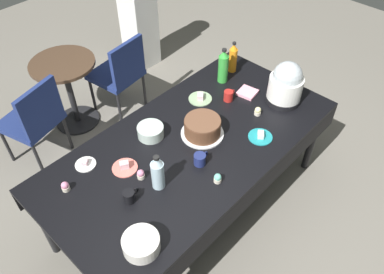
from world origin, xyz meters
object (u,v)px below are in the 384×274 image
Objects in this scene: coffee_mug_red at (229,96)px; maroon_chair_right at (120,71)px; coffee_mug_black at (129,196)px; maroon_chair_left at (35,118)px; dessert_plate_coral at (125,167)px; round_cafe_table at (67,82)px; soda_bottle_lime_soda at (223,67)px; frosted_layer_cake at (203,128)px; cupcake_rose at (258,111)px; cupcake_lemon at (218,178)px; soda_bottle_water at (158,173)px; soda_bottle_orange_juice at (233,58)px; dessert_plate_white at (85,164)px; dessert_plate_sage at (200,98)px; slow_cooker at (286,84)px; cupcake_vanilla at (65,186)px; dessert_plate_teal at (260,136)px; cupcake_cocoa at (141,174)px; coffee_mug_navy at (200,159)px; ceramic_snack_bowl at (141,244)px; glass_salad_bowl at (151,131)px; potluck_table at (192,148)px; water_cooler at (138,18)px.

coffee_mug_red is 0.13× the size of maroon_chair_right.
coffee_mug_black is 0.13× the size of maroon_chair_left.
round_cafe_table is at bearing 73.10° from dessert_plate_coral.
frosted_layer_cake is at bearing -152.47° from soda_bottle_lime_soda.
cupcake_lemon is (-0.70, -0.20, 0.00)m from cupcake_rose.
frosted_layer_cake is 2.77× the size of coffee_mug_red.
soda_bottle_orange_juice is at bearing 19.21° from soda_bottle_water.
dessert_plate_coral is at bearing -53.16° from dessert_plate_white.
dessert_plate_white is 2.08× the size of cupcake_lemon.
slow_cooker is at bearing -48.34° from dessert_plate_sage.
soda_bottle_lime_soda is 1.13× the size of soda_bottle_water.
slow_cooker reaches higher than maroon_chair_left.
dessert_plate_sage is at bearing 18.67° from coffee_mug_black.
soda_bottle_water reaches higher than cupcake_vanilla.
dessert_plate_teal is 0.73m from soda_bottle_lime_soda.
cupcake_cocoa reaches higher than dessert_plate_teal.
cupcake_rose is 0.99m from soda_bottle_water.
coffee_mug_navy is at bearing 177.98° from slow_cooker.
dessert_plate_sage is 0.69× the size of soda_bottle_water.
frosted_layer_cake is 1.16× the size of soda_bottle_water.
dessert_plate_teal is 1.23m from dessert_plate_white.
frosted_layer_cake is at bearing 21.76° from ceramic_snack_bowl.
frosted_layer_cake is 0.43× the size of round_cafe_table.
soda_bottle_lime_soda is at bearing -59.29° from round_cafe_table.
cupcake_rose is (1.40, -0.45, 0.00)m from cupcake_vanilla.
glass_salad_bowl is at bearing -2.50° from cupcake_vanilla.
coffee_mug_red is 1.67m from maroon_chair_left.
cupcake_vanilla is 0.60× the size of coffee_mug_black.
dessert_plate_sage is 0.50m from soda_bottle_orange_juice.
dessert_plate_white is 1.03m from maroon_chair_left.
cupcake_lemon is (0.64, -0.00, -0.01)m from ceramic_snack_bowl.
ceramic_snack_bowl is 1.12× the size of dessert_plate_sage.
cupcake_rose is at bearing 41.03° from dessert_plate_teal.
potluck_table is 12.60× the size of dessert_plate_teal.
coffee_mug_black is (-0.14, -0.22, 0.03)m from dessert_plate_coral.
maroon_chair_left is 1.00× the size of maroon_chair_right.
dessert_plate_white is 0.16× the size of maroon_chair_right.
cupcake_rose is at bearing 1.16° from coffee_mug_navy.
dessert_plate_teal is 0.50m from coffee_mug_navy.
round_cafe_table is (-0.93, 1.24, -0.38)m from soda_bottle_orange_juice.
glass_salad_bowl is 0.89m from ceramic_snack_bowl.
water_cooler is (1.78, 1.53, -0.17)m from dessert_plate_white.
cupcake_vanilla is 1.67m from maroon_chair_right.
cupcake_rose is (1.20, -0.54, 0.02)m from dessert_plate_white.
water_cooler is at bearing 74.66° from soda_bottle_lime_soda.
coffee_mug_black is 1.18m from coffee_mug_red.
dessert_plate_teal is 1.25× the size of dessert_plate_white.
potluck_table is 0.23m from coffee_mug_navy.
coffee_mug_red is (0.17, 0.44, 0.03)m from dessert_plate_teal.
maroon_chair_left is at bearing 118.13° from dessert_plate_teal.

